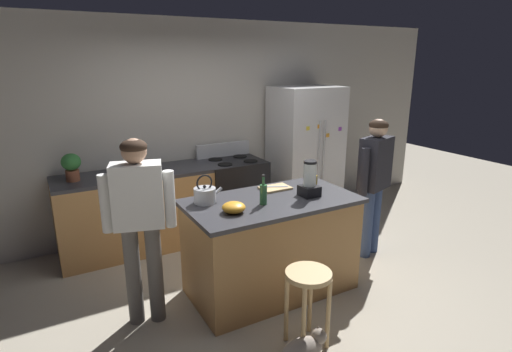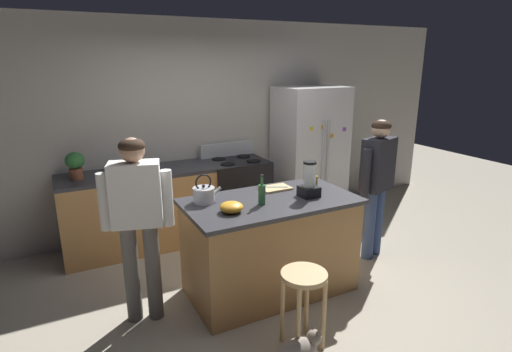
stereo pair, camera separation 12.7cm
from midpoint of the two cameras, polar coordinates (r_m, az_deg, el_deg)
name	(u,v)px [view 1 (the left image)]	position (r m, az deg, el deg)	size (l,w,h in m)	color
ground_plane	(271,289)	(4.22, 1.17, -15.52)	(14.00, 14.00, 0.00)	#B2A893
back_wall	(195,127)	(5.43, -9.26, 6.79)	(8.00, 0.10, 2.70)	#BCB7AD
kitchen_island	(271,245)	(3.99, 1.21, -9.68)	(1.61, 0.88, 0.95)	#B7844C
back_counter_run	(147,210)	(5.06, -15.76, -4.59)	(2.00, 0.64, 0.95)	#B7844C
refrigerator	(305,153)	(5.79, 6.26, 3.21)	(0.90, 0.73, 1.85)	silver
stove_range	(233,195)	(5.38, -3.90, -2.62)	(0.76, 0.65, 1.13)	black
person_by_island_left	(139,215)	(3.48, -17.06, -5.29)	(0.59, 0.32, 1.62)	#66605B
person_by_sink_right	(375,175)	(4.71, 15.55, 0.10)	(0.59, 0.33, 1.59)	#384C7A
bar_stool	(308,288)	(3.28, 6.16, -15.41)	(0.36, 0.36, 0.65)	tan
cat	(304,349)	(3.34, 5.51, -23.04)	(0.52, 0.18, 0.26)	gray
potted_plant	(71,165)	(4.78, -25.17, 1.37)	(0.20, 0.20, 0.30)	brown
blender_appliance	(310,181)	(3.88, 6.60, -0.73)	(0.17, 0.17, 0.35)	black
bottle_vinegar	(314,182)	(4.07, 7.31, -0.83)	(0.06, 0.06, 0.24)	olive
bottle_olive_oil	(263,194)	(3.65, 0.04, -2.49)	(0.07, 0.07, 0.28)	#2D6638
mixing_bowl	(234,207)	(3.48, -4.19, -4.42)	(0.20, 0.20, 0.09)	orange
tea_kettle	(205,195)	(3.73, -8.13, -2.60)	(0.28, 0.20, 0.27)	#B7BABF
cutting_board	(275,188)	(4.10, 1.82, -1.70)	(0.30, 0.20, 0.02)	tan
chef_knife	(277,186)	(4.11, 2.06, -1.48)	(0.22, 0.03, 0.01)	#B7BABF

